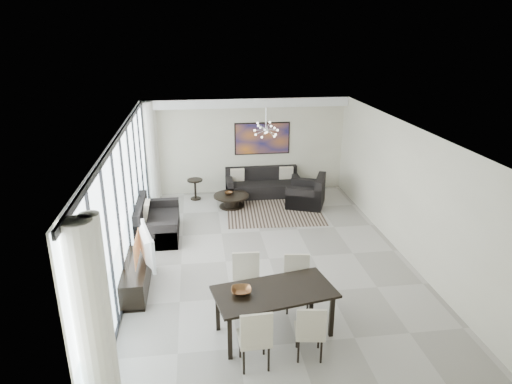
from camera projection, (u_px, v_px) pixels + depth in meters
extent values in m
cube|color=#A8A39B|center=(269.00, 258.00, 10.06)|extent=(6.00, 9.00, 0.02)
cube|color=white|center=(270.00, 130.00, 9.08)|extent=(6.00, 9.00, 0.02)
cube|color=beige|center=(246.00, 145.00, 13.75)|extent=(6.00, 0.02, 2.90)
cube|color=beige|center=(331.00, 330.00, 5.39)|extent=(6.00, 0.02, 2.90)
cube|color=beige|center=(405.00, 191.00, 9.95)|extent=(0.02, 9.00, 2.90)
cube|color=silver|center=(124.00, 204.00, 9.20)|extent=(0.01, 8.95, 2.85)
cube|color=black|center=(119.00, 136.00, 8.73)|extent=(0.04, 8.95, 0.10)
cube|color=black|center=(133.00, 266.00, 9.69)|extent=(0.04, 8.95, 0.06)
cube|color=black|center=(82.00, 325.00, 5.48)|extent=(0.04, 0.05, 2.88)
cube|color=black|center=(98.00, 282.00, 6.41)|extent=(0.04, 0.05, 2.88)
cube|color=black|center=(110.00, 249.00, 7.34)|extent=(0.04, 0.05, 2.88)
cube|color=black|center=(119.00, 224.00, 8.27)|extent=(0.04, 0.05, 2.88)
cube|color=black|center=(126.00, 204.00, 9.20)|extent=(0.04, 0.05, 2.88)
cube|color=black|center=(132.00, 188.00, 10.14)|extent=(0.04, 0.05, 2.88)
cube|color=black|center=(137.00, 174.00, 11.07)|extent=(0.04, 0.05, 2.88)
cube|color=black|center=(141.00, 163.00, 12.00)|extent=(0.04, 0.05, 2.88)
cube|color=black|center=(145.00, 153.00, 12.93)|extent=(0.04, 0.05, 2.88)
cylinder|color=silver|center=(92.00, 332.00, 5.36)|extent=(0.36, 0.36, 2.85)
cylinder|color=silver|center=(150.00, 151.00, 13.09)|extent=(0.36, 0.36, 2.85)
cube|color=white|center=(246.00, 102.00, 13.13)|extent=(5.98, 0.40, 0.26)
cube|color=#BB621A|center=(262.00, 139.00, 13.73)|extent=(1.68, 0.04, 0.98)
cylinder|color=silver|center=(266.00, 119.00, 11.54)|extent=(0.02, 0.02, 0.55)
sphere|color=silver|center=(266.00, 130.00, 11.63)|extent=(0.12, 0.12, 0.12)
cube|color=black|center=(274.00, 212.00, 12.56)|extent=(2.69, 2.13, 0.01)
cylinder|color=black|center=(231.00, 196.00, 12.86)|extent=(1.01, 1.01, 0.04)
cylinder|color=black|center=(231.00, 202.00, 12.92)|extent=(0.44, 0.44, 0.31)
cylinder|color=black|center=(232.00, 206.00, 12.97)|extent=(0.70, 0.70, 0.03)
imported|color=brown|center=(229.00, 193.00, 12.91)|extent=(0.24, 0.24, 0.07)
cube|color=black|center=(263.00, 189.00, 13.80)|extent=(2.20, 0.90, 0.40)
cube|color=black|center=(261.00, 173.00, 14.00)|extent=(2.20, 0.18, 0.40)
cube|color=black|center=(230.00, 188.00, 13.64)|extent=(0.18, 0.90, 0.58)
cube|color=black|center=(296.00, 185.00, 13.90)|extent=(0.18, 0.90, 0.58)
cube|color=black|center=(158.00, 227.00, 11.14)|extent=(0.99, 1.77, 0.44)
cube|color=black|center=(140.00, 211.00, 10.94)|extent=(0.20, 1.77, 0.44)
cube|color=black|center=(155.00, 237.00, 10.38)|extent=(0.99, 0.20, 0.64)
cube|color=black|center=(160.00, 211.00, 11.84)|extent=(0.99, 0.20, 0.64)
cube|color=black|center=(306.00, 198.00, 13.03)|extent=(1.31, 1.35, 0.44)
cube|color=black|center=(320.00, 184.00, 12.78)|extent=(0.58, 1.05, 0.44)
cube|color=black|center=(308.00, 190.00, 13.38)|extent=(1.00, 0.55, 0.64)
cube|color=black|center=(303.00, 200.00, 12.61)|extent=(1.00, 0.55, 0.64)
cylinder|color=black|center=(195.00, 180.00, 13.35)|extent=(0.45, 0.45, 0.04)
cylinder|color=black|center=(195.00, 190.00, 13.45)|extent=(0.06, 0.06, 0.56)
cylinder|color=black|center=(196.00, 199.00, 13.54)|extent=(0.31, 0.31, 0.03)
cube|color=black|center=(136.00, 276.00, 8.85)|extent=(0.47, 1.67, 0.52)
imported|color=gray|center=(142.00, 247.00, 8.74)|extent=(0.44, 1.16, 0.67)
cube|color=black|center=(274.00, 292.00, 7.38)|extent=(2.09, 1.32, 0.04)
cube|color=black|center=(230.00, 338.00, 6.92)|extent=(0.07, 0.07, 0.77)
cube|color=black|center=(218.00, 310.00, 7.59)|extent=(0.07, 0.07, 0.77)
cube|color=black|center=(332.00, 316.00, 7.44)|extent=(0.07, 0.07, 0.77)
cube|color=black|center=(312.00, 292.00, 8.11)|extent=(0.07, 0.07, 0.77)
cube|color=#B8AA99|center=(254.00, 338.00, 6.77)|extent=(0.49, 0.49, 0.06)
cube|color=#B8AA99|center=(257.00, 332.00, 6.49)|extent=(0.48, 0.07, 0.58)
cylinder|color=black|center=(240.00, 345.00, 7.00)|extent=(0.04, 0.04, 0.44)
cylinder|color=black|center=(269.00, 359.00, 6.72)|extent=(0.04, 0.04, 0.44)
cube|color=#B8AA99|center=(309.00, 331.00, 6.97)|extent=(0.50, 0.50, 0.06)
cube|color=#B8AA99|center=(311.00, 325.00, 6.71)|extent=(0.44, 0.12, 0.54)
cylinder|color=black|center=(297.00, 337.00, 7.22)|extent=(0.04, 0.04, 0.41)
cylinder|color=black|center=(321.00, 352.00, 6.89)|extent=(0.04, 0.04, 0.41)
cube|color=#B8AA99|center=(247.00, 287.00, 8.08)|extent=(0.51, 0.51, 0.06)
cube|color=#B8AA99|center=(246.00, 267.00, 8.18)|extent=(0.49, 0.08, 0.59)
cylinder|color=black|center=(258.00, 305.00, 8.00)|extent=(0.04, 0.04, 0.45)
cylinder|color=black|center=(236.00, 294.00, 8.33)|extent=(0.04, 0.04, 0.45)
cube|color=#B8AA99|center=(297.00, 286.00, 8.14)|extent=(0.52, 0.52, 0.06)
cube|color=#B8AA99|center=(297.00, 268.00, 8.24)|extent=(0.46, 0.11, 0.56)
cylinder|color=black|center=(308.00, 304.00, 8.06)|extent=(0.04, 0.04, 0.43)
cylinder|color=black|center=(286.00, 293.00, 8.40)|extent=(0.04, 0.04, 0.43)
imported|color=brown|center=(241.00, 291.00, 7.29)|extent=(0.35, 0.35, 0.08)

